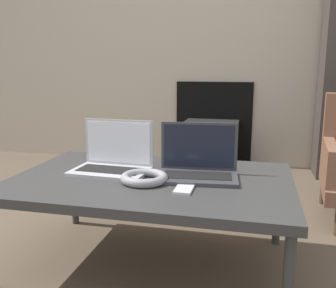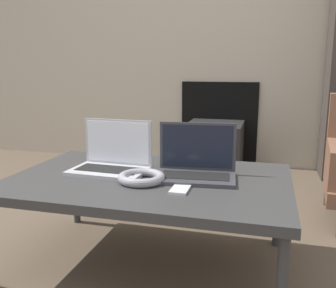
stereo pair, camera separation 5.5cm
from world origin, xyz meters
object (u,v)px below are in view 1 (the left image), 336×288
Objects in this scene: headphones at (144,178)px; phone at (185,188)px; laptop_left at (113,160)px; tv at (210,147)px; laptop_right at (198,165)px.

headphones is 1.41× the size of phone.
laptop_left is 0.40m from phone.
laptop_left is 1.54m from tv.
phone is at bearing -23.76° from laptop_left.
headphones is 1.64m from tv.
laptop_right is at bearing 32.40° from headphones.
laptop_right is 1.52m from tv.
laptop_right reaches higher than tv.
laptop_right is 0.69× the size of tv.
laptop_right is (0.37, -0.00, 0.00)m from laptop_left.
laptop_right is 2.55× the size of phone.
laptop_right reaches higher than headphones.
headphones is at bearing -32.24° from laptop_left.
headphones is at bearing -153.21° from laptop_right.
tv is (-0.11, 1.67, -0.20)m from phone.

